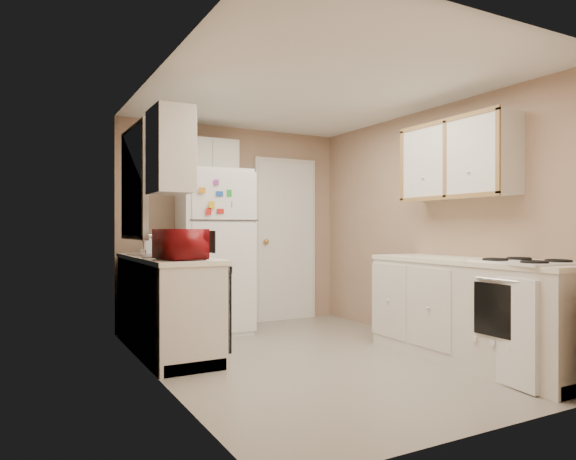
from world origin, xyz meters
name	(u,v)px	position (x,y,z in m)	size (l,w,h in m)	color
floor	(314,358)	(0.00, 0.00, 0.00)	(3.80, 3.80, 0.00)	#ABA397
ceiling	(315,91)	(0.00, 0.00, 2.40)	(3.80, 3.80, 0.00)	white
wall_left	(159,224)	(-1.40, 0.00, 1.20)	(3.80, 3.80, 0.00)	tan
wall_right	(431,225)	(1.40, 0.00, 1.20)	(3.80, 3.80, 0.00)	tan
wall_back	(234,226)	(0.00, 1.90, 1.20)	(2.80, 2.80, 0.00)	tan
wall_front	(488,222)	(0.00, -1.90, 1.20)	(2.80, 2.80, 0.00)	tan
left_counter	(166,304)	(-1.10, 0.90, 0.45)	(0.60, 1.80, 0.90)	silver
dishwasher	(218,306)	(-0.81, 0.30, 0.49)	(0.03, 0.58, 0.72)	black
sink	(162,260)	(-1.10, 1.05, 0.86)	(0.54, 0.74, 0.16)	gray
microwave	(181,242)	(-1.13, 0.34, 1.05)	(0.26, 0.47, 0.31)	maroon
soap_bottle	(150,245)	(-1.15, 1.36, 1.00)	(0.09, 0.09, 0.21)	white
window_blinds	(135,183)	(-1.36, 1.05, 1.60)	(0.10, 0.98, 1.08)	silver
upper_cabinet_left	(170,151)	(-1.25, 0.22, 1.80)	(0.30, 0.45, 0.70)	silver
refrigerator	(213,251)	(-0.39, 1.56, 0.91)	(0.75, 0.73, 1.82)	white
cabinet_over_fridge	(206,157)	(-0.40, 1.75, 2.00)	(0.70, 0.30, 0.40)	silver
interior_door	(285,240)	(0.70, 1.86, 1.02)	(0.86, 0.06, 2.08)	white
right_counter	(472,311)	(1.10, -0.80, 0.45)	(0.60, 2.00, 0.90)	silver
stove	(526,327)	(1.08, -1.35, 0.41)	(0.54, 0.67, 0.81)	white
upper_cabinet_right	(458,160)	(1.25, -0.50, 1.80)	(0.30, 1.20, 0.70)	silver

